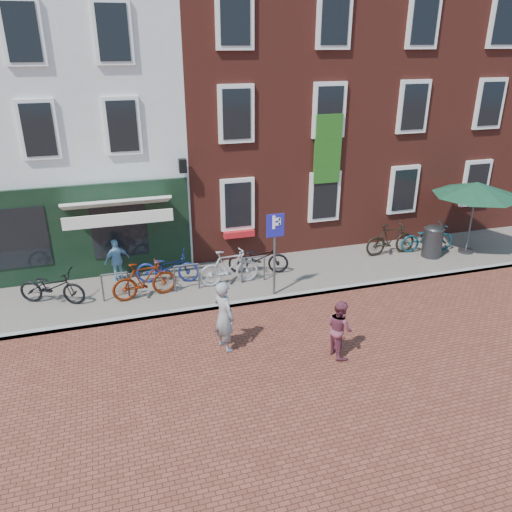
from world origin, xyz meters
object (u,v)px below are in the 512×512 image
object	(u,v)px
bicycle_2	(167,267)
bicycle_4	(258,258)
bicycle_3	(229,267)
bicycle_6	(427,238)
bicycle_0	(52,287)
boy	(340,328)
bicycle_1	(144,280)
bicycle_5	(391,239)
parasol	(477,186)
litter_bin	(433,239)
woman	(224,316)
parking_sign	(275,240)
cafe_person	(117,260)

from	to	relation	value
bicycle_2	bicycle_4	xyz separation A→B (m)	(2.80, -0.14, 0.00)
bicycle_3	bicycle_6	size ratio (longest dim) A/B	0.97
bicycle_0	bicycle_6	distance (m)	12.06
bicycle_2	bicycle_4	distance (m)	2.80
boy	bicycle_2	world-z (taller)	boy
bicycle_1	bicycle_3	size ratio (longest dim) A/B	1.00
bicycle_4	bicycle_5	world-z (taller)	bicycle_5
parasol	bicycle_6	bearing A→B (deg)	159.48
litter_bin	boy	distance (m)	6.88
woman	boy	bearing A→B (deg)	-135.01
bicycle_3	bicycle_6	bearing A→B (deg)	-86.93
parking_sign	parasol	xyz separation A→B (m)	(7.31, 1.06, 0.67)
litter_bin	bicycle_0	bearing A→B (deg)	179.17
boy	bicycle_5	size ratio (longest dim) A/B	0.77
litter_bin	parking_sign	xyz separation A→B (m)	(-5.95, -1.10, 1.05)
cafe_person	bicycle_0	size ratio (longest dim) A/B	0.71
bicycle_2	bicycle_0	bearing A→B (deg)	110.41
bicycle_4	bicycle_5	size ratio (longest dim) A/B	1.03
boy	bicycle_4	world-z (taller)	boy
boy	bicycle_2	size ratio (longest dim) A/B	0.75
litter_bin	bicycle_4	distance (m)	5.97
bicycle_5	bicycle_6	xyz separation A→B (m)	(1.35, -0.12, -0.05)
litter_bin	bicycle_4	world-z (taller)	litter_bin
bicycle_1	parasol	bearing A→B (deg)	-96.84
parasol	bicycle_4	distance (m)	7.56
bicycle_2	bicycle_6	xyz separation A→B (m)	(8.84, -0.14, 0.00)
parasol	bicycle_6	world-z (taller)	parasol
bicycle_2	bicycle_6	bearing A→B (deg)	-77.52
litter_bin	bicycle_6	bearing A→B (deg)	78.01
boy	bicycle_3	xyz separation A→B (m)	(-1.61, 4.16, -0.06)
bicycle_4	bicycle_6	size ratio (longest dim) A/B	1.00
litter_bin	cafe_person	bearing A→B (deg)	173.70
bicycle_3	bicycle_2	bearing A→B (deg)	68.13
woman	bicycle_5	size ratio (longest dim) A/B	0.98
woman	cafe_person	bearing A→B (deg)	4.36
parasol	bicycle_0	bearing A→B (deg)	179.08
parking_sign	bicycle_1	xyz separation A→B (m)	(-3.55, 0.86, -1.11)
parasol	cafe_person	size ratio (longest dim) A/B	2.11
woman	bicycle_1	size ratio (longest dim) A/B	0.98
woman	boy	world-z (taller)	woman
bicycle_2	bicycle_5	world-z (taller)	bicycle_5
bicycle_2	bicycle_5	xyz separation A→B (m)	(7.50, -0.02, 0.05)
woman	bicycle_3	world-z (taller)	woman
litter_bin	bicycle_5	bearing A→B (deg)	156.28
bicycle_0	bicycle_3	distance (m)	4.96
boy	bicycle_1	world-z (taller)	boy
cafe_person	bicycle_2	xyz separation A→B (m)	(1.42, -0.55, -0.17)
litter_bin	bicycle_3	distance (m)	7.02
bicycle_2	woman	bearing A→B (deg)	-154.19
boy	litter_bin	bearing A→B (deg)	-57.18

